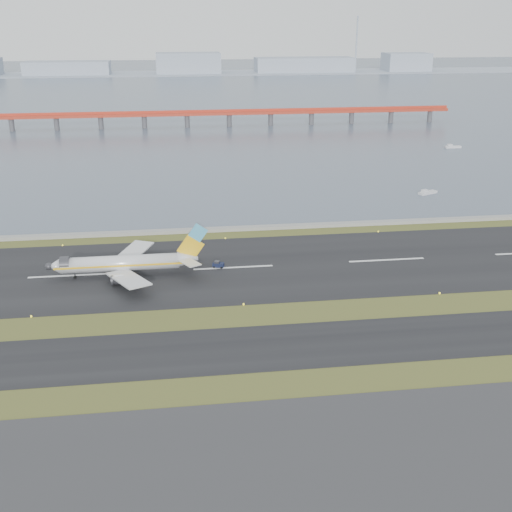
{
  "coord_description": "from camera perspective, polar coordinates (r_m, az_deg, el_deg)",
  "views": [
    {
      "loc": [
        -14.38,
        -119.4,
        59.4
      ],
      "look_at": [
        4.7,
        22.0,
        5.93
      ],
      "focal_mm": 45.0,
      "sensor_mm": 36.0,
      "label": 1
    }
  ],
  "objects": [
    {
      "name": "taxiway_strip",
      "position": [
        123.55,
        -0.05,
        -8.17
      ],
      "size": [
        1000.0,
        18.0,
        0.1
      ],
      "primitive_type": "cube",
      "color": "black",
      "rests_on": "ground"
    },
    {
      "name": "ground",
      "position": [
        134.13,
        -0.74,
        -5.74
      ],
      "size": [
        1000.0,
        1000.0,
        0.0
      ],
      "primitive_type": "plane",
      "color": "#364719",
      "rests_on": "ground"
    },
    {
      "name": "red_pier",
      "position": [
        374.64,
        -2.4,
        12.53
      ],
      "size": [
        260.0,
        5.0,
        10.2
      ],
      "color": "#AF301E",
      "rests_on": "ground"
    },
    {
      "name": "runway_strip",
      "position": [
        161.4,
        -2.03,
        -1.04
      ],
      "size": [
        1000.0,
        45.0,
        0.1
      ],
      "primitive_type": "cube",
      "color": "black",
      "rests_on": "ground"
    },
    {
      "name": "airliner",
      "position": [
        158.01,
        -11.41,
        -0.62
      ],
      "size": [
        38.52,
        32.89,
        12.8
      ],
      "color": "silver",
      "rests_on": "ground"
    },
    {
      "name": "far_shoreline",
      "position": [
        741.85,
        -5.73,
        16.32
      ],
      "size": [
        1400.0,
        80.0,
        60.5
      ],
      "color": "#99A4B5",
      "rests_on": "ground"
    },
    {
      "name": "seawall",
      "position": [
        189.37,
        -2.95,
        2.39
      ],
      "size": [
        1000.0,
        2.5,
        1.0
      ],
      "primitive_type": "cube",
      "color": "gray",
      "rests_on": "ground"
    },
    {
      "name": "apron_strip",
      "position": [
        88.75,
        3.92,
        -21.48
      ],
      "size": [
        1000.0,
        50.0,
        0.1
      ],
      "primitive_type": "cube",
      "color": "#313134",
      "rests_on": "ground"
    },
    {
      "name": "bay_water",
      "position": [
        582.62,
        -6.44,
        14.57
      ],
      "size": [
        1400.0,
        800.0,
        1.3
      ],
      "primitive_type": "cube",
      "color": "#434F60",
      "rests_on": "ground"
    },
    {
      "name": "workboat_near",
      "position": [
        237.16,
        14.98,
        5.48
      ],
      "size": [
        7.66,
        5.17,
        1.79
      ],
      "rotation": [
        0.0,
        0.0,
        0.43
      ],
      "color": "silver",
      "rests_on": "ground"
    },
    {
      "name": "pushback_tug",
      "position": [
        161.46,
        -3.39,
        -0.75
      ],
      "size": [
        3.11,
        2.39,
        1.76
      ],
      "rotation": [
        0.0,
        0.0,
        -0.35
      ],
      "color": "black",
      "rests_on": "ground"
    },
    {
      "name": "workboat_far",
      "position": [
        326.2,
        17.05,
        9.27
      ],
      "size": [
        7.97,
        2.87,
        1.91
      ],
      "rotation": [
        0.0,
        0.0,
        0.05
      ],
      "color": "silver",
      "rests_on": "ground"
    }
  ]
}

